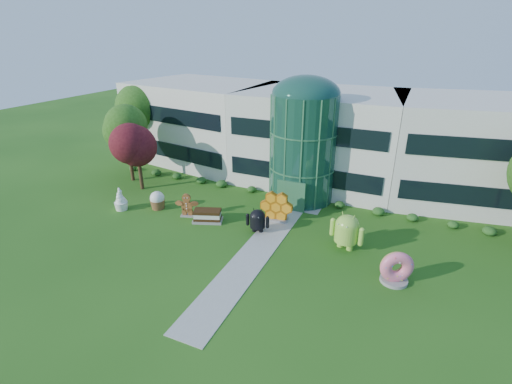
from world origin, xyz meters
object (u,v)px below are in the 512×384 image
at_px(android_green, 347,229).
at_px(donut, 396,267).
at_px(gingerbread, 187,205).
at_px(android_black, 258,219).

height_order(android_green, donut, android_green).
relative_size(android_green, gingerbread, 1.39).
distance_m(android_black, donut, 10.89).
height_order(android_green, gingerbread, android_green).
height_order(donut, gingerbread, donut).
relative_size(android_green, donut, 1.39).
distance_m(android_black, gingerbread, 6.74).
distance_m(android_green, android_black, 6.95).
bearing_deg(donut, gingerbread, 146.47).
bearing_deg(gingerbread, donut, -25.57).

